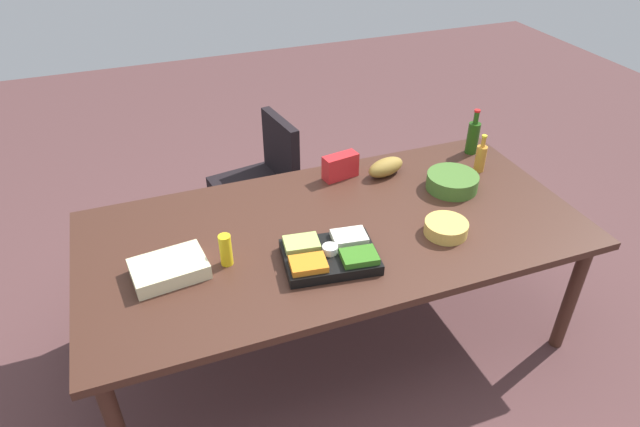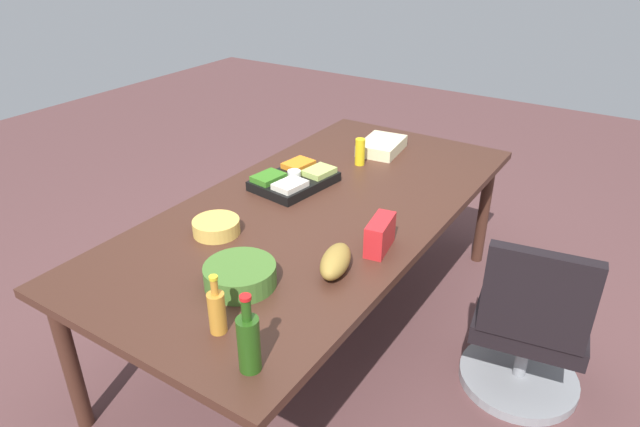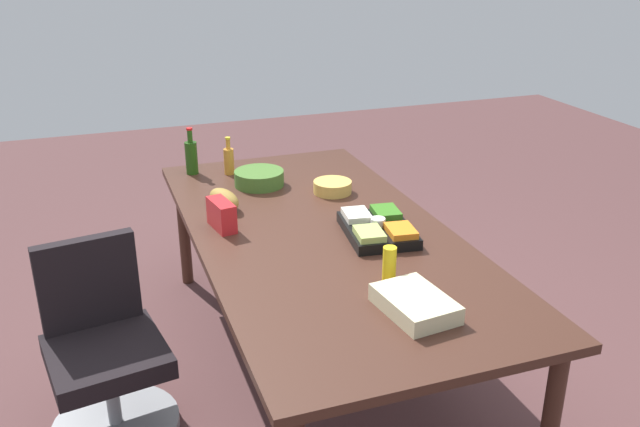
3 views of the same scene
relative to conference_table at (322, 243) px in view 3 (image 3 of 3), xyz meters
name	(u,v)px [view 3 (image 3 of 3)]	position (x,y,z in m)	size (l,w,h in m)	color
ground_plane	(322,364)	(0.00, 0.00, -0.69)	(10.00, 10.00, 0.00)	brown
conference_table	(322,243)	(0.00, 0.00, 0.00)	(2.47, 1.19, 0.75)	#42241B
office_chair	(106,363)	(-0.12, 1.05, -0.36)	(0.56, 0.56, 0.86)	gray
mustard_bottle	(389,265)	(-0.56, -0.09, 0.14)	(0.06, 0.06, 0.16)	yellow
wine_bottle	(191,156)	(1.07, 0.44, 0.17)	(0.07, 0.07, 0.28)	#224C13
sheet_cake	(415,304)	(-0.82, -0.08, 0.09)	(0.32, 0.22, 0.07)	beige
veggie_tray	(378,228)	(-0.12, -0.24, 0.10)	(0.46, 0.35, 0.09)	black
bread_loaf	(224,199)	(0.46, 0.38, 0.11)	(0.24, 0.11, 0.10)	olive
salad_bowl	(259,178)	(0.74, 0.11, 0.10)	(0.28, 0.28, 0.09)	#436E2A
chip_bag_red	(222,215)	(0.21, 0.44, 0.13)	(0.20, 0.08, 0.14)	red
chip_bowl	(333,187)	(0.49, -0.24, 0.09)	(0.21, 0.21, 0.07)	gold
dressing_bottle	(229,160)	(0.99, 0.23, 0.15)	(0.06, 0.06, 0.23)	orange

